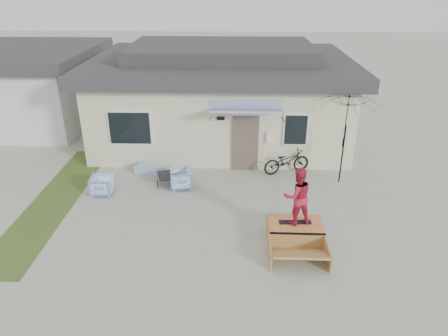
{
  "coord_description": "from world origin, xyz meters",
  "views": [
    {
      "loc": [
        0.64,
        -9.67,
        6.71
      ],
      "look_at": [
        0.3,
        1.8,
        1.3
      ],
      "focal_mm": 33.31,
      "sensor_mm": 36.0,
      "label": 1
    }
  ],
  "objects_px": {
    "armchair_left": "(102,184)",
    "skateboard": "(295,222)",
    "armchair_right": "(181,178)",
    "patio_umbrella": "(345,135)",
    "bicycle": "(287,159)",
    "skater": "(297,195)",
    "loveseat": "(154,166)",
    "coffee_table": "(169,179)",
    "skate_ramp": "(295,231)"
  },
  "relations": [
    {
      "from": "patio_umbrella",
      "to": "skater",
      "type": "bearing_deg",
      "value": -120.02
    },
    {
      "from": "patio_umbrella",
      "to": "skateboard",
      "type": "distance_m",
      "value": 4.2
    },
    {
      "from": "coffee_table",
      "to": "loveseat",
      "type": "bearing_deg",
      "value": 127.55
    },
    {
      "from": "armchair_left",
      "to": "skateboard",
      "type": "xyz_separation_m",
      "value": [
        6.09,
        -2.37,
        0.17
      ]
    },
    {
      "from": "skate_ramp",
      "to": "patio_umbrella",
      "type": "bearing_deg",
      "value": 61.03
    },
    {
      "from": "loveseat",
      "to": "coffee_table",
      "type": "bearing_deg",
      "value": 139.66
    },
    {
      "from": "armchair_right",
      "to": "patio_umbrella",
      "type": "distance_m",
      "value": 5.73
    },
    {
      "from": "loveseat",
      "to": "bicycle",
      "type": "distance_m",
      "value": 4.86
    },
    {
      "from": "armchair_left",
      "to": "coffee_table",
      "type": "height_order",
      "value": "armchair_left"
    },
    {
      "from": "loveseat",
      "to": "armchair_left",
      "type": "xyz_separation_m",
      "value": [
        -1.45,
        -1.62,
        0.07
      ]
    },
    {
      "from": "coffee_table",
      "to": "bicycle",
      "type": "bearing_deg",
      "value": 14.36
    },
    {
      "from": "armchair_left",
      "to": "armchair_right",
      "type": "xyz_separation_m",
      "value": [
        2.57,
        0.53,
        0.02
      ]
    },
    {
      "from": "armchair_right",
      "to": "armchair_left",
      "type": "bearing_deg",
      "value": -88.42
    },
    {
      "from": "armchair_left",
      "to": "skateboard",
      "type": "height_order",
      "value": "armchair_left"
    },
    {
      "from": "patio_umbrella",
      "to": "skater",
      "type": "height_order",
      "value": "patio_umbrella"
    },
    {
      "from": "loveseat",
      "to": "armchair_right",
      "type": "relative_size",
      "value": 1.9
    },
    {
      "from": "patio_umbrella",
      "to": "skate_ramp",
      "type": "distance_m",
      "value": 4.33
    },
    {
      "from": "loveseat",
      "to": "skate_ramp",
      "type": "height_order",
      "value": "loveseat"
    },
    {
      "from": "coffee_table",
      "to": "bicycle",
      "type": "xyz_separation_m",
      "value": [
        4.17,
        1.07,
        0.38
      ]
    },
    {
      "from": "armchair_left",
      "to": "skate_ramp",
      "type": "bearing_deg",
      "value": -115.76
    },
    {
      "from": "skater",
      "to": "coffee_table",
      "type": "bearing_deg",
      "value": -52.34
    },
    {
      "from": "armchair_right",
      "to": "bicycle",
      "type": "relative_size",
      "value": 0.42
    },
    {
      "from": "armchair_left",
      "to": "bicycle",
      "type": "height_order",
      "value": "bicycle"
    },
    {
      "from": "skateboard",
      "to": "skater",
      "type": "distance_m",
      "value": 0.84
    },
    {
      "from": "armchair_left",
      "to": "skater",
      "type": "bearing_deg",
      "value": -115.36
    },
    {
      "from": "bicycle",
      "to": "skateboard",
      "type": "distance_m",
      "value": 4.18
    },
    {
      "from": "bicycle",
      "to": "skater",
      "type": "height_order",
      "value": "skater"
    },
    {
      "from": "skateboard",
      "to": "armchair_right",
      "type": "bearing_deg",
      "value": 137.95
    },
    {
      "from": "bicycle",
      "to": "coffee_table",
      "type": "bearing_deg",
      "value": 85.29
    },
    {
      "from": "bicycle",
      "to": "skateboard",
      "type": "bearing_deg",
      "value": 158.01
    },
    {
      "from": "armchair_right",
      "to": "skateboard",
      "type": "bearing_deg",
      "value": 40.51
    },
    {
      "from": "patio_umbrella",
      "to": "skate_ramp",
      "type": "xyz_separation_m",
      "value": [
        -2.01,
        -3.53,
        -1.51
      ]
    },
    {
      "from": "loveseat",
      "to": "bicycle",
      "type": "xyz_separation_m",
      "value": [
        4.85,
        0.18,
        0.29
      ]
    },
    {
      "from": "skate_ramp",
      "to": "skater",
      "type": "height_order",
      "value": "skater"
    },
    {
      "from": "bicycle",
      "to": "skate_ramp",
      "type": "bearing_deg",
      "value": 158.04
    },
    {
      "from": "bicycle",
      "to": "patio_umbrella",
      "type": "bearing_deg",
      "value": -130.3
    },
    {
      "from": "coffee_table",
      "to": "skateboard",
      "type": "relative_size",
      "value": 0.87
    },
    {
      "from": "coffee_table",
      "to": "patio_umbrella",
      "type": "distance_m",
      "value": 6.18
    },
    {
      "from": "bicycle",
      "to": "patio_umbrella",
      "type": "relative_size",
      "value": 0.8
    },
    {
      "from": "skate_ramp",
      "to": "skateboard",
      "type": "xyz_separation_m",
      "value": [
        0.0,
        0.05,
        0.27
      ]
    },
    {
      "from": "patio_umbrella",
      "to": "skateboard",
      "type": "height_order",
      "value": "patio_umbrella"
    },
    {
      "from": "skateboard",
      "to": "armchair_left",
      "type": "bearing_deg",
      "value": 156.15
    },
    {
      "from": "loveseat",
      "to": "armchair_left",
      "type": "relative_size",
      "value": 2.02
    },
    {
      "from": "skateboard",
      "to": "skater",
      "type": "height_order",
      "value": "skater"
    },
    {
      "from": "bicycle",
      "to": "skater",
      "type": "bearing_deg",
      "value": 158.01
    },
    {
      "from": "armchair_right",
      "to": "patio_umbrella",
      "type": "bearing_deg",
      "value": 85.96
    },
    {
      "from": "patio_umbrella",
      "to": "skate_ramp",
      "type": "height_order",
      "value": "patio_umbrella"
    },
    {
      "from": "bicycle",
      "to": "armchair_left",
      "type": "bearing_deg",
      "value": 86.91
    },
    {
      "from": "armchair_left",
      "to": "patio_umbrella",
      "type": "bearing_deg",
      "value": -86.3
    },
    {
      "from": "patio_umbrella",
      "to": "loveseat",
      "type": "bearing_deg",
      "value": 175.55
    }
  ]
}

